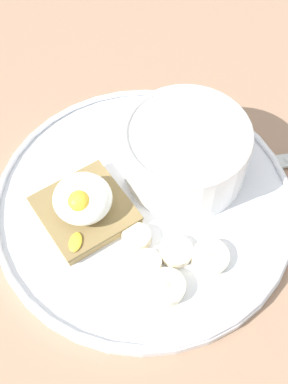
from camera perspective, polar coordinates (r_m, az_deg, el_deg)
The scene contains 10 objects.
ground_plane at distance 54.67cm, azimuth 0.00°, elevation -2.27°, with size 120.00×120.00×2.00cm, color #99765C.
plate at distance 53.13cm, azimuth 0.00°, elevation -1.28°, with size 29.87×29.87×1.60cm.
oatmeal_bowl at distance 52.68cm, azimuth 4.88°, elevation 3.99°, with size 12.51×12.51×6.20cm.
toast_slice at distance 51.99cm, azimuth -6.34°, elevation -1.97°, with size 9.59×9.59×1.27cm.
poached_egg at distance 50.00cm, azimuth -6.61°, elevation -0.77°, with size 6.23×7.04×3.67cm.
banana_slice_front at distance 49.84cm, azimuth 3.41°, elevation -6.32°, with size 4.53×4.54×1.30cm.
banana_slice_left at distance 50.35cm, azimuth -0.79°, elevation -4.89°, with size 3.69×3.65×1.30cm.
banana_slice_back at distance 49.93cm, azimuth 7.33°, elevation -6.63°, with size 3.90×3.81×1.48cm.
banana_slice_right at distance 49.24cm, azimuth 0.26°, elevation -7.64°, with size 3.40×3.32×1.27cm.
banana_slice_inner at distance 48.22cm, azimuth 2.42°, elevation -10.11°, with size 3.75×3.69×1.37cm.
Camera 1 is at (-19.81, 19.38, 48.12)cm, focal length 50.00 mm.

